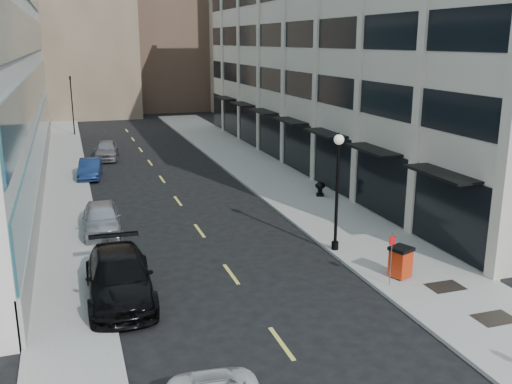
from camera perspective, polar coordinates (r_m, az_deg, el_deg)
ground at (r=17.65m, az=4.98°, el=-17.90°), size 160.00×160.00×0.00m
sidewalk_right at (r=37.42m, az=3.53°, el=0.19°), size 5.00×80.00×0.15m
sidewalk_left at (r=34.89m, az=-18.37°, el=-1.65°), size 3.00×80.00×0.15m
building_right at (r=46.62m, az=11.55°, el=13.91°), size 15.30×46.50×18.25m
skyline_tan_near at (r=81.72m, az=-17.67°, el=17.34°), size 14.00×18.00×28.00m
skyline_tan_far at (r=91.94m, az=-24.09°, el=14.55°), size 12.00×14.00×22.00m
skyline_stone at (r=83.13m, az=-1.55°, el=15.19°), size 10.00×14.00×20.00m
grate_mid at (r=22.05m, az=22.77°, el=-11.57°), size 1.40×1.00×0.01m
grate_far at (r=23.99m, az=18.40°, el=-8.96°), size 1.40×1.00×0.01m
road_centerline at (r=32.59m, az=-6.84°, el=-2.25°), size 0.15×68.20×0.01m
traffic_signal at (r=61.70m, az=-18.09°, el=10.61°), size 0.66×0.66×6.98m
car_black_pickup at (r=22.43m, az=-13.52°, el=-8.31°), size 2.57×6.05×1.74m
car_silver_sedan at (r=30.12m, az=-15.18°, el=-2.54°), size 2.06×4.74×1.59m
car_blue_sedan at (r=42.53m, az=-16.25°, el=2.26°), size 1.98×4.33×1.38m
car_grey_sedan at (r=48.96m, az=-14.72°, el=4.08°), size 2.39×4.80×1.57m
trash_bin at (r=24.13m, az=14.25°, el=-6.71°), size 1.04×1.04×1.31m
lamppost at (r=25.97m, az=8.14°, el=1.02°), size 0.46×0.46×5.52m
sign_post at (r=23.04m, az=13.40°, el=-5.77°), size 0.26×0.07×2.19m
urn_planter at (r=35.79m, az=6.44°, el=0.46°), size 0.64×0.64×0.88m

